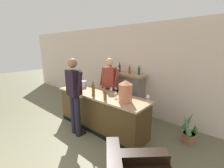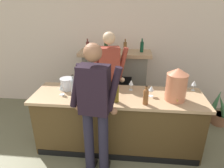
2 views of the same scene
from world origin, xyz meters
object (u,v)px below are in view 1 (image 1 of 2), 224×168
person_customer (74,94)px  wine_bottle_cabernet_heavy (81,85)px  wine_bottle_merlot_tall (105,94)px  fireplace_stone (124,92)px  wine_bottle_burgundy_dark (93,88)px  wine_glass_by_dispenser (94,86)px  ice_bucket_steel (83,84)px  wine_glass_mid_counter (111,89)px  person_bartender (109,86)px  wine_glass_near_bucket (116,93)px  potted_plant_corner (189,131)px  wine_glass_back_row (148,96)px  wine_bottle_port_short (94,90)px  copper_dispenser (125,91)px  wine_glass_front_left (77,84)px

person_customer → wine_bottle_cabernet_heavy: person_customer is taller
wine_bottle_merlot_tall → fireplace_stone: bearing=110.3°
wine_bottle_burgundy_dark → wine_glass_by_dispenser: wine_bottle_burgundy_dark is taller
person_customer → wine_bottle_merlot_tall: person_customer is taller
ice_bucket_steel → wine_glass_by_dispenser: ice_bucket_steel is taller
wine_bottle_cabernet_heavy → wine_glass_mid_counter: 0.89m
person_customer → wine_bottle_merlot_tall: 0.73m
person_customer → wine_glass_mid_counter: person_customer is taller
person_bartender → wine_glass_mid_counter: size_ratio=10.37×
wine_bottle_merlot_tall → wine_glass_near_bucket: (0.10, 0.25, -0.00)m
wine_bottle_merlot_tall → wine_glass_near_bucket: bearing=68.8°
fireplace_stone → potted_plant_corner: (2.08, -0.40, -0.39)m
person_customer → wine_bottle_cabernet_heavy: size_ratio=5.49×
potted_plant_corner → wine_glass_back_row: (-0.76, -0.54, 0.79)m
wine_glass_mid_counter → wine_glass_back_row: bearing=4.8°
ice_bucket_steel → wine_bottle_port_short: wine_bottle_port_short is taller
copper_dispenser → wine_bottle_port_short: size_ratio=1.42×
person_bartender → wine_bottle_port_short: size_ratio=5.35×
ice_bucket_steel → wine_bottle_cabernet_heavy: 0.28m
wine_glass_front_left → wine_glass_back_row: bearing=9.9°
potted_plant_corner → wine_bottle_cabernet_heavy: bearing=-160.6°
wine_bottle_merlot_tall → wine_glass_near_bucket: wine_bottle_merlot_tall is taller
wine_bottle_burgundy_dark → wine_glass_front_left: bearing=176.9°
wine_bottle_burgundy_dark → wine_bottle_merlot_tall: (0.53, -0.13, -0.01)m
person_bartender → copper_dispenser: person_bartender is taller
wine_glass_mid_counter → wine_bottle_cabernet_heavy: bearing=-161.3°
copper_dispenser → wine_bottle_burgundy_dark: size_ratio=1.50×
copper_dispenser → ice_bucket_steel: bearing=173.2°
ice_bucket_steel → wine_glass_mid_counter: size_ratio=1.22×
person_customer → copper_dispenser: size_ratio=3.88×
person_bartender → wine_bottle_burgundy_dark: person_bartender is taller
fireplace_stone → ice_bucket_steel: bearing=-121.5°
ice_bucket_steel → wine_glass_mid_counter: ice_bucket_steel is taller
wine_bottle_burgundy_dark → wine_glass_near_bucket: size_ratio=1.89×
wine_glass_near_bucket → wine_glass_by_dispenser: (-0.84, 0.09, -0.01)m
wine_bottle_cabernet_heavy → wine_bottle_burgundy_dark: wine_bottle_cabernet_heavy is taller
wine_bottle_merlot_tall → wine_glass_back_row: wine_bottle_merlot_tall is taller
wine_glass_back_row → wine_bottle_merlot_tall: bearing=-146.0°
person_customer → wine_glass_mid_counter: size_ratio=10.70×
ice_bucket_steel → wine_bottle_merlot_tall: size_ratio=0.75×
fireplace_stone → wine_bottle_port_short: bearing=-84.4°
wine_glass_front_left → wine_glass_back_row: wine_glass_front_left is taller
wine_glass_back_row → copper_dispenser: bearing=-135.1°
potted_plant_corner → wine_glass_by_dispenser: 2.52m
person_bartender → wine_glass_mid_counter: bearing=-44.0°
potted_plant_corner → wine_bottle_burgundy_dark: bearing=-155.7°
wine_bottle_port_short → wine_glass_back_row: (1.18, 0.50, -0.03)m
wine_bottle_burgundy_dark → wine_glass_mid_counter: bearing=43.4°
wine_glass_by_dispenser → wine_glass_back_row: bearing=6.9°
wine_bottle_cabernet_heavy → wine_glass_front_left: wine_bottle_cabernet_heavy is taller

